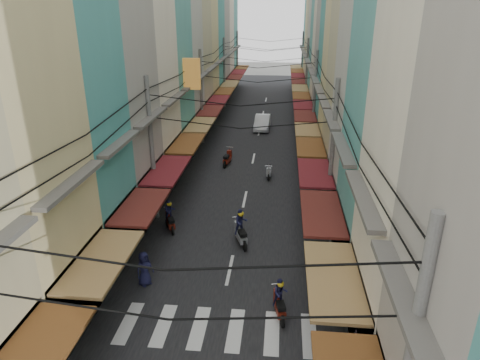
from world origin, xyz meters
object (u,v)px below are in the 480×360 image
Objects in this scene: market_umbrella at (368,224)px; white_car at (262,129)px; traffic_sign at (332,215)px; bicycle at (340,231)px.

white_car is at bearing 104.06° from market_umbrella.
white_car is 1.70× the size of traffic_sign.
traffic_sign is at bearing -77.77° from white_car.
bicycle is at bearing -74.43° from white_car.
traffic_sign is at bearing 146.90° from market_umbrella.
traffic_sign reaches higher than white_car.
traffic_sign reaches higher than bicycle.
traffic_sign is (-1.53, 1.00, -0.13)m from market_umbrella.
market_umbrella is (0.69, -3.28, 2.23)m from bicycle.
bicycle is at bearing 69.94° from traffic_sign.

